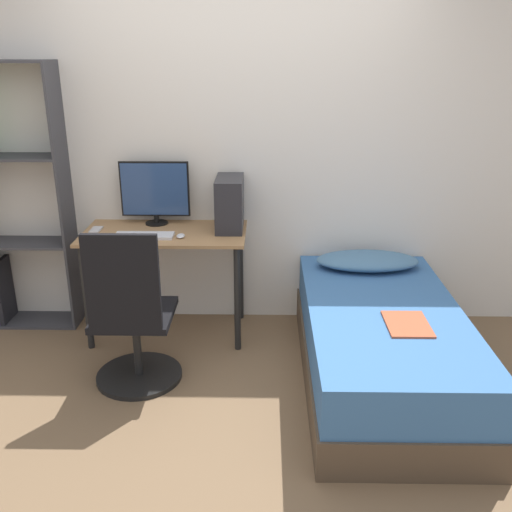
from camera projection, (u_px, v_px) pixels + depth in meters
The scene contains 13 objects.
ground_plane at pixel (229, 425), 3.16m from camera, with size 14.00×14.00×0.00m, color brown.
wall_back at pixel (238, 155), 4.06m from camera, with size 8.00×0.05×2.50m.
desk at pixel (165, 248), 3.98m from camera, with size 1.12×0.58×0.77m.
bookshelf at pixel (5, 207), 4.05m from camera, with size 0.67×0.28×1.89m.
office_chair at pixel (133, 327), 3.42m from camera, with size 0.54×0.54×1.03m.
bed at pixel (381, 345), 3.51m from camera, with size 0.94×1.82×0.50m.
pillow at pixel (367, 261), 4.02m from camera, with size 0.72×0.36×0.11m.
magazine at pixel (407, 324), 3.21m from camera, with size 0.24×0.32×0.01m.
monitor at pixel (155, 191), 4.03m from camera, with size 0.49×0.16×0.45m.
keyboard at pixel (144, 236), 3.82m from camera, with size 0.39×0.14×0.02m.
pc_tower at pixel (230, 203), 3.95m from camera, with size 0.18×0.37×0.36m.
mouse at pixel (181, 236), 3.82m from camera, with size 0.06×0.09×0.02m.
phone at pixel (96, 230), 3.96m from camera, with size 0.07×0.14×0.01m.
Camera 1 is at (0.20, -2.64, 1.98)m, focal length 40.00 mm.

